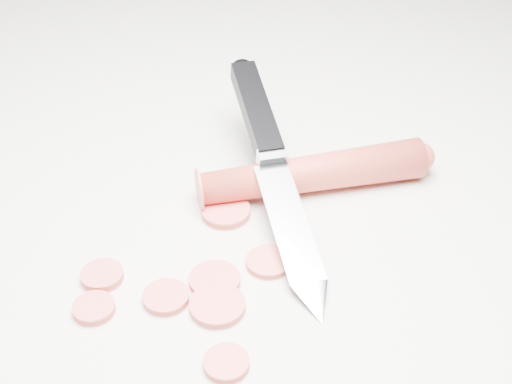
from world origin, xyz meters
The scene contains 11 objects.
ground centered at (0.00, 0.00, 0.00)m, with size 2.40×2.40×0.00m, color silver.
carrot centered at (0.00, 0.08, 0.02)m, with size 0.03×0.03×0.19m, color red.
carrot_slice_0 centered at (0.00, -0.08, 0.00)m, with size 0.03×0.03×0.01m, color #E6554E.
carrot_slice_1 centered at (-0.05, -0.10, 0.00)m, with size 0.03×0.03×0.01m, color #E6554E.
carrot_slice_2 centered at (0.03, -0.01, 0.00)m, with size 0.03×0.03×0.01m, color #E6554E.
carrot_slice_3 centered at (0.01, -0.05, 0.00)m, with size 0.04×0.04×0.01m, color #E6554E.
carrot_slice_4 centered at (0.07, -0.10, 0.00)m, with size 0.03×0.03×0.01m, color #E6554E.
carrot_slice_5 centered at (-0.03, 0.01, 0.00)m, with size 0.04×0.04×0.01m, color #E6554E.
carrot_slice_6 centered at (-0.03, -0.12, 0.00)m, with size 0.03×0.03×0.01m, color #E6554E.
carrot_slice_7 centered at (0.03, -0.07, 0.00)m, with size 0.04×0.04×0.01m, color #E6554E.
kitchen_knife centered at (-0.01, 0.05, 0.04)m, with size 0.23×0.19×0.07m, color silver, non-canonical shape.
Camera 1 is at (0.26, -0.31, 0.37)m, focal length 50.00 mm.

